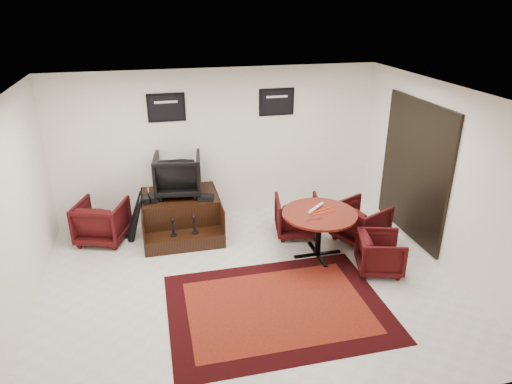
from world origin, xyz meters
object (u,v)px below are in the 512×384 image
at_px(shine_podium, 181,215).
at_px(table_chair_window, 361,221).
at_px(table_chair_back, 297,214).
at_px(shine_chair, 178,172).
at_px(meeting_table, 319,218).
at_px(armchair_side, 102,219).
at_px(table_chair_corner, 381,251).

height_order(shine_podium, table_chair_window, table_chair_window).
height_order(table_chair_back, table_chair_window, table_chair_window).
height_order(shine_podium, shine_chair, shine_chair).
relative_size(meeting_table, table_chair_window, 1.53).
bearing_deg(armchair_side, table_chair_window, -174.94).
height_order(table_chair_back, table_chair_corner, table_chair_back).
xyz_separation_m(shine_podium, shine_chair, (0.00, 0.14, 0.78)).
distance_m(table_chair_back, table_chair_corner, 1.69).
bearing_deg(table_chair_back, table_chair_corner, 131.18).
distance_m(armchair_side, meeting_table, 3.72).
distance_m(shine_podium, table_chair_corner, 3.50).
bearing_deg(table_chair_window, table_chair_corner, 148.17).
relative_size(shine_chair, armchair_side, 1.01).
height_order(table_chair_window, table_chair_corner, table_chair_window).
bearing_deg(table_chair_back, shine_chair, -8.89).
xyz_separation_m(table_chair_window, table_chair_corner, (-0.12, -0.94, -0.05)).
xyz_separation_m(shine_chair, armchair_side, (-1.36, -0.15, -0.69)).
bearing_deg(shine_chair, table_chair_window, 165.30).
bearing_deg(meeting_table, table_chair_window, 18.35).
bearing_deg(meeting_table, table_chair_back, 96.77).
xyz_separation_m(table_chair_back, table_chair_corner, (0.87, -1.45, -0.05)).
bearing_deg(table_chair_corner, armchair_side, 80.74).
xyz_separation_m(armchair_side, table_chair_corner, (4.22, -2.00, -0.07)).
xyz_separation_m(shine_chair, table_chair_corner, (2.87, -2.15, -0.76)).
bearing_deg(table_chair_back, table_chair_window, 163.08).
relative_size(armchair_side, table_chair_corner, 1.20).
distance_m(shine_chair, armchair_side, 1.53).
bearing_deg(table_chair_corner, table_chair_back, 46.91).
xyz_separation_m(meeting_table, table_chair_window, (0.89, 0.30, -0.30)).
xyz_separation_m(shine_chair, table_chair_window, (2.99, -1.21, -0.71)).
bearing_deg(shine_podium, table_chair_back, -15.57).
bearing_deg(table_chair_window, table_chair_back, 38.13).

